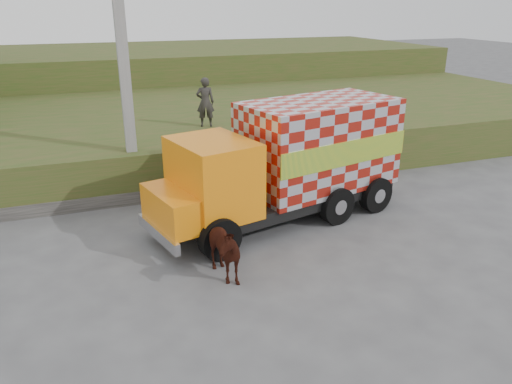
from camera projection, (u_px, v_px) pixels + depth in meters
name	position (u px, v px, depth m)	size (l,w,h in m)	color
ground	(205.00, 259.00, 11.79)	(120.00, 120.00, 0.00)	#474749
embankment	(142.00, 131.00, 20.28)	(40.00, 12.00, 1.50)	#2E4918
embankment_far	(113.00, 75.00, 30.54)	(40.00, 12.00, 3.00)	#2E4918
retaining_strip	(103.00, 200.00, 14.75)	(16.00, 0.50, 0.40)	#595651
utility_pole	(124.00, 63.00, 14.04)	(1.20, 0.30, 8.00)	gray
cargo_truck	(291.00, 161.00, 13.55)	(7.47, 3.88, 3.18)	black
cow	(219.00, 250.00, 10.78)	(0.72, 1.58, 1.33)	black
pedestrian	(205.00, 102.00, 17.60)	(0.63, 0.42, 1.74)	#2B2927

